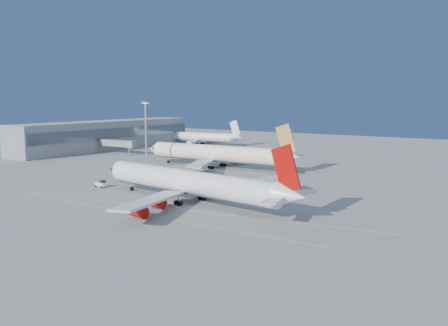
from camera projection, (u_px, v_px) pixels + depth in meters
ground at (170, 202)px, 130.38m from camera, size 500.00×500.00×0.00m
terminal at (107, 135)px, 263.06m from camera, size 18.40×110.00×15.00m
jet_bridge at (118, 143)px, 240.56m from camera, size 23.60×3.60×6.90m
taxiway_lines at (145, 193)px, 143.77m from camera, size 118.86×140.00×0.02m
airliner_virgin at (192, 183)px, 129.32m from camera, size 70.28×62.59×17.36m
airliner_etihad at (218, 154)px, 194.33m from camera, size 69.28×64.08×18.10m
airliner_third at (200, 137)px, 290.12m from camera, size 54.59×49.96×14.65m
pushback_tug at (101, 184)px, 152.54m from camera, size 3.92×2.51×2.15m
light_mast at (146, 129)px, 192.67m from camera, size 2.22×2.22×25.67m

